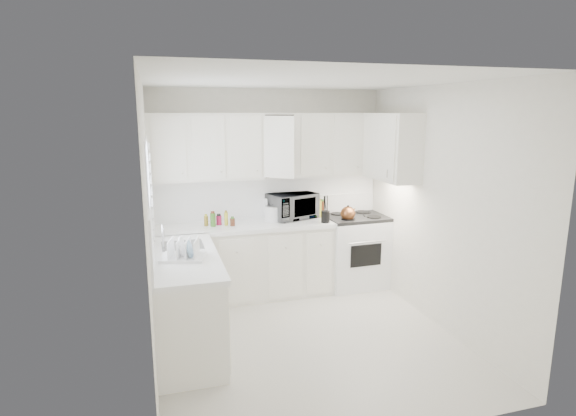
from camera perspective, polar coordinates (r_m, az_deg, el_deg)
name	(u,v)px	position (r m, az deg, el deg)	size (l,w,h in m)	color
floor	(307,338)	(5.02, 2.32, -15.73)	(3.20, 3.20, 0.00)	silver
ceiling	(309,81)	(4.46, 2.61, 15.39)	(3.20, 3.20, 0.00)	white
wall_back	(269,191)	(6.07, -2.38, 2.13)	(3.00, 3.00, 0.00)	white
wall_front	(385,269)	(3.15, 11.88, -7.34)	(3.00, 3.00, 0.00)	white
wall_left	(149,227)	(4.34, -16.69, -2.30)	(3.20, 3.20, 0.00)	white
wall_right	(440,208)	(5.23, 18.21, -0.03)	(3.20, 3.20, 0.00)	white
window_blinds	(150,193)	(4.63, -16.61, 1.74)	(0.06, 0.96, 1.06)	white
lower_cabinets_back	(245,262)	(5.92, -5.30, -6.67)	(2.22, 0.60, 0.90)	white
lower_cabinets_left	(186,304)	(4.80, -12.42, -11.41)	(0.60, 1.60, 0.90)	white
countertop_back	(245,226)	(5.77, -5.37, -2.23)	(2.24, 0.64, 0.05)	white
countertop_left	(185,258)	(4.64, -12.56, -6.00)	(0.64, 1.62, 0.05)	white
backsplash_back	(269,197)	(6.08, -2.35, 1.42)	(2.98, 0.02, 0.55)	white
backsplash_left	(151,230)	(4.55, -16.50, -2.62)	(0.02, 1.60, 0.55)	white
upper_cabinets_back	(272,177)	(5.89, -2.01, 3.79)	(3.00, 0.33, 0.80)	white
upper_cabinets_right	(390,180)	(5.80, 12.44, 3.40)	(0.33, 0.90, 0.80)	white
sink	(182,234)	(4.93, -12.91, -3.18)	(0.42, 0.38, 0.30)	gray
stove	(355,241)	(6.30, 8.21, -4.03)	(0.80, 0.66, 1.23)	white
tea_kettle	(348,213)	(5.98, 7.39, -0.57)	(0.24, 0.20, 0.22)	brown
frying_pan	(363,212)	(6.43, 9.17, -0.54)	(0.23, 0.40, 0.04)	black
microwave	(292,203)	(6.01, 0.51, 0.60)	(0.60, 0.33, 0.40)	gray
rice_cooker	(274,212)	(5.89, -1.79, -0.51)	(0.23, 0.23, 0.23)	white
paper_towel	(268,208)	(6.03, -2.46, -0.02)	(0.12, 0.12, 0.27)	white
utensil_crock	(326,209)	(5.81, 4.64, -0.09)	(0.12, 0.12, 0.35)	black
dish_rack	(183,248)	(4.49, -12.84, -4.78)	(0.40, 0.30, 0.22)	white
spice_left_0	(206,219)	(5.81, -10.08, -1.35)	(0.06, 0.06, 0.13)	olive
spice_left_1	(213,220)	(5.73, -9.24, -1.51)	(0.06, 0.06, 0.13)	#3B7125
spice_left_2	(218,218)	(5.83, -8.62, -1.26)	(0.06, 0.06, 0.13)	#B11749
spice_left_3	(225,220)	(5.75, -7.76, -1.41)	(0.06, 0.06, 0.13)	gold
spice_left_4	(230,218)	(5.85, -7.16, -1.18)	(0.06, 0.06, 0.13)	brown
sauce_right_0	(314,209)	(6.15, 3.21, -0.17)	(0.06, 0.06, 0.19)	#B11749
sauce_right_1	(319,210)	(6.12, 3.88, -0.25)	(0.06, 0.06, 0.19)	gold
sauce_right_2	(322,209)	(6.19, 4.17, -0.11)	(0.06, 0.06, 0.19)	brown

